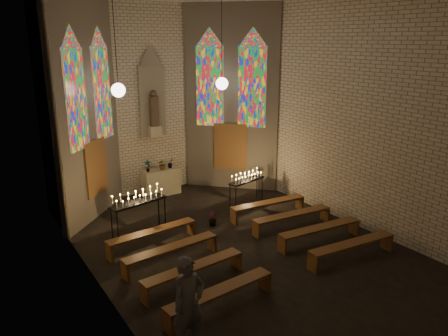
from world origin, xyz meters
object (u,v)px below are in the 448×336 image
Objects in this scene: votive_stand_right at (247,178)px; aisle_flower_pot at (213,219)px; visitor at (189,304)px; altar at (161,182)px; votive_stand_left at (138,199)px.

aisle_flower_pot is at bearing -166.15° from votive_stand_right.
aisle_flower_pot is at bearing 48.54° from visitor.
altar is 8.83m from visitor.
visitor is (-3.22, -8.21, 0.45)m from altar.
votive_stand_right is at bearing 25.90° from aisle_flower_pot.
votive_stand_right is 7.80m from visitor.
visitor reaches higher than votive_stand_right.
altar is at bearing 62.90° from visitor.
votive_stand_left is (-2.20, 0.65, 0.90)m from aisle_flower_pot.
votive_stand_left is at bearing 172.45° from votive_stand_right.
aisle_flower_pot is at bearing -87.83° from altar.
visitor is at bearing -113.52° from votive_stand_left.
altar is at bearing 118.14° from votive_stand_right.
votive_stand_right reaches higher than altar.
visitor is (-1.16, -5.31, -0.18)m from votive_stand_left.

